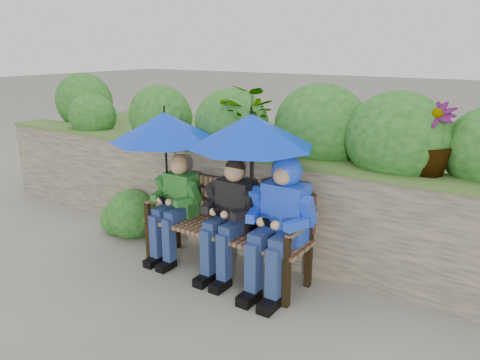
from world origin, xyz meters
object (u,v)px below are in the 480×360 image
Objects in this scene: boy_middle at (230,213)px; umbrella_left at (165,127)px; park_bench at (229,222)px; boy_right at (280,216)px; boy_left at (175,202)px; umbrella_right at (251,131)px.

boy_middle is 1.05× the size of umbrella_left.
boy_right reaches higher than park_bench.
boy_middle is at bearing -50.88° from park_bench.
umbrella_right is (0.88, -0.03, 0.79)m from boy_left.
boy_middle is at bearing -2.10° from umbrella_left.
boy_left is 0.96× the size of boy_middle.
boy_left reaches higher than park_bench.
boy_left is 1.18m from umbrella_right.
boy_right is at bearing 0.03° from boy_left.
umbrella_left reaches higher than boy_middle.
boy_right is at bearing 0.59° from boy_middle.
boy_left is at bearing -179.97° from boy_right.
boy_left is 0.64m from boy_middle.
umbrella_left is at bearing 178.98° from boy_right.
umbrella_right is at bearing -18.38° from park_bench.
umbrella_right is (0.30, -0.10, 0.89)m from park_bench.
park_bench is 1.38× the size of boy_right.
park_bench is 1.54× the size of boy_left.
park_bench is at bearing 173.22° from boy_right.
umbrella_right reaches higher than umbrella_left.
umbrella_right reaches higher than boy_left.
boy_right is 0.74m from umbrella_right.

